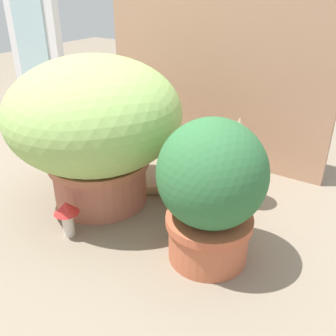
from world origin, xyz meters
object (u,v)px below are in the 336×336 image
grass_planter (96,123)px  mushroom_ornament_pink (91,188)px  cat (209,171)px  mushroom_ornament_red (67,213)px  leafy_planter (211,190)px

grass_planter → mushroom_ornament_pink: (0.02, -0.07, -0.21)m
cat → mushroom_ornament_red: size_ratio=3.24×
cat → leafy_planter: bearing=-62.2°
cat → mushroom_ornament_red: cat is taller
cat → mushroom_ornament_pink: size_ratio=3.27×
cat → grass_planter: bearing=-148.5°
leafy_planter → cat: bearing=117.8°
leafy_planter → cat: (-0.14, 0.26, -0.10)m
grass_planter → mushroom_ornament_pink: 0.22m
mushroom_ornament_pink → mushroom_ornament_red: bearing=-74.6°
grass_planter → cat: size_ratio=1.48×
leafy_planter → mushroom_ornament_red: leafy_planter is taller
leafy_planter → mushroom_ornament_pink: size_ratio=3.51×
mushroom_ornament_red → mushroom_ornament_pink: same height
leafy_planter → mushroom_ornament_red: (-0.40, -0.14, -0.14)m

